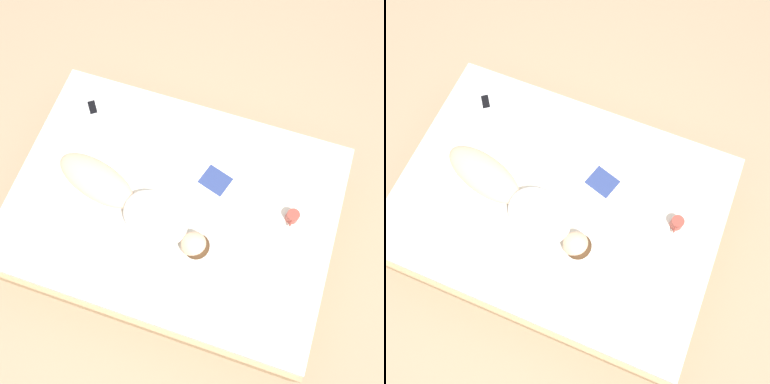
# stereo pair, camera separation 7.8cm
# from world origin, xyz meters

# --- Properties ---
(ground_plane) EXTENTS (12.00, 12.00, 0.00)m
(ground_plane) POSITION_xyz_m (0.00, 0.00, 0.00)
(ground_plane) COLOR #9E8466
(bed) EXTENTS (1.69, 2.32, 0.54)m
(bed) POSITION_xyz_m (0.00, 0.00, 0.27)
(bed) COLOR tan
(bed) RESTS_ON ground_plane
(person) EXTENTS (0.59, 1.25, 0.23)m
(person) POSITION_xyz_m (0.13, -0.20, 0.64)
(person) COLOR #DBB28E
(person) RESTS_ON bed
(open_magazine) EXTENTS (0.58, 0.43, 0.01)m
(open_magazine) POSITION_xyz_m (-0.37, 0.27, 0.54)
(open_magazine) COLOR silver
(open_magazine) RESTS_ON bed
(coffee_mug) EXTENTS (0.12, 0.09, 0.09)m
(coffee_mug) POSITION_xyz_m (-0.15, 0.81, 0.58)
(coffee_mug) COLOR #993D33
(coffee_mug) RESTS_ON bed
(cell_phone) EXTENTS (0.15, 0.14, 0.01)m
(cell_phone) POSITION_xyz_m (-0.54, -0.84, 0.54)
(cell_phone) COLOR silver
(cell_phone) RESTS_ON bed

